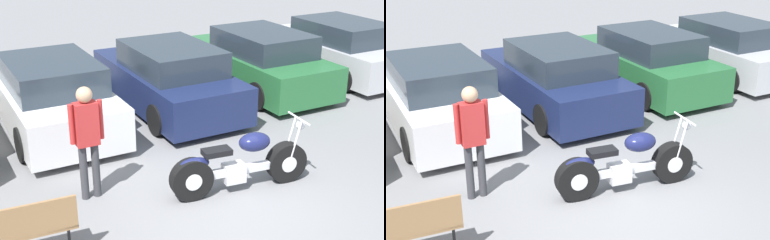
% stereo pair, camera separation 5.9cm
% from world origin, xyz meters
% --- Properties ---
extents(ground_plane, '(60.00, 60.00, 0.00)m').
position_xyz_m(ground_plane, '(0.00, 0.00, 0.00)').
color(ground_plane, slate).
extents(motorcycle, '(2.32, 0.72, 1.08)m').
position_xyz_m(motorcycle, '(0.37, 0.56, 0.43)').
color(motorcycle, black).
rests_on(motorcycle, ground_plane).
extents(parked_car_white, '(1.92, 4.41, 1.46)m').
position_xyz_m(parked_car_white, '(-1.54, 4.53, 0.68)').
color(parked_car_white, white).
rests_on(parked_car_white, ground_plane).
extents(parked_car_navy, '(1.92, 4.41, 1.46)m').
position_xyz_m(parked_car_navy, '(1.02, 4.48, 0.68)').
color(parked_car_navy, '#19234C').
rests_on(parked_car_navy, ground_plane).
extents(parked_car_green, '(1.92, 4.41, 1.46)m').
position_xyz_m(parked_car_green, '(3.58, 4.72, 0.68)').
color(parked_car_green, '#286B38').
rests_on(parked_car_green, ground_plane).
extents(parked_car_silver, '(1.92, 4.41, 1.46)m').
position_xyz_m(parked_car_silver, '(6.14, 4.77, 0.68)').
color(parked_car_silver, '#BCBCC1').
rests_on(parked_car_silver, ground_plane).
extents(park_bench, '(1.74, 0.52, 0.89)m').
position_xyz_m(park_bench, '(-3.22, 0.21, 0.55)').
color(park_bench, '#997047').
rests_on(park_bench, ground_plane).
extents(person_standing, '(0.52, 0.24, 1.79)m').
position_xyz_m(person_standing, '(-1.76, 1.44, 1.07)').
color(person_standing, '#38383D').
rests_on(person_standing, ground_plane).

